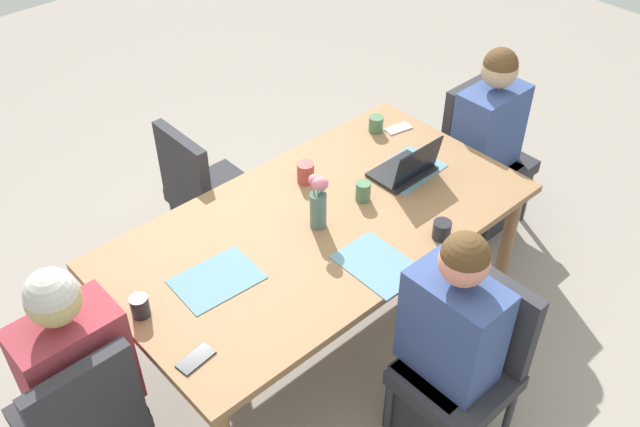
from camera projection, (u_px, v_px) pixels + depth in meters
name	position (u px, v px, depth m)	size (l,w,h in m)	color
ground_plane	(320.00, 326.00, 3.79)	(10.00, 10.00, 0.00)	gray
dining_table	(320.00, 233.00, 3.37)	(2.04, 1.10, 0.74)	olive
chair_head_left_left_near	(83.00, 417.00, 2.77)	(0.44, 0.44, 0.90)	#2D2D33
person_head_left_left_near	(86.00, 393.00, 2.83)	(0.40, 0.36, 1.19)	#2D2D33
chair_near_left_mid	(469.00, 357.00, 3.00)	(0.44, 0.44, 0.90)	#2D2D33
person_near_left_mid	(447.00, 354.00, 2.98)	(0.36, 0.40, 1.19)	#2D2D33
chair_head_right_left_far	(480.00, 148.00, 4.22)	(0.44, 0.44, 0.90)	#2D2D33
person_head_right_left_far	(484.00, 153.00, 4.12)	(0.40, 0.36, 1.19)	#2D2D33
chair_far_right_near	(205.00, 189.00, 3.91)	(0.44, 0.44, 0.90)	#2D2D33
flower_vase	(318.00, 200.00, 3.21)	(0.10, 0.08, 0.29)	#4C6B60
placemat_head_left_left_near	(217.00, 279.00, 3.02)	(0.36, 0.26, 0.00)	slate
placemat_near_left_mid	(378.00, 264.00, 3.10)	(0.36, 0.26, 0.00)	slate
placemat_head_right_left_far	(408.00, 170.00, 3.64)	(0.36, 0.26, 0.00)	slate
laptop_head_right_left_far	(407.00, 169.00, 3.57)	(0.32, 0.22, 0.21)	black
coffee_mug_near_left	(442.00, 230.00, 3.21)	(0.08, 0.08, 0.09)	#232328
coffee_mug_near_right	(306.00, 173.00, 3.53)	(0.09, 0.09, 0.11)	#AD3D38
coffee_mug_centre_left	(140.00, 306.00, 2.84)	(0.08, 0.08, 0.10)	#232328
coffee_mug_centre_right	(363.00, 191.00, 3.42)	(0.07, 0.07, 0.10)	#47704C
coffee_mug_far_left	(376.00, 124.00, 3.90)	(0.08, 0.08, 0.09)	#47704C
phone_black	(196.00, 359.00, 2.69)	(0.15, 0.07, 0.01)	black
phone_silver	(398.00, 128.00, 3.94)	(0.15, 0.07, 0.01)	silver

